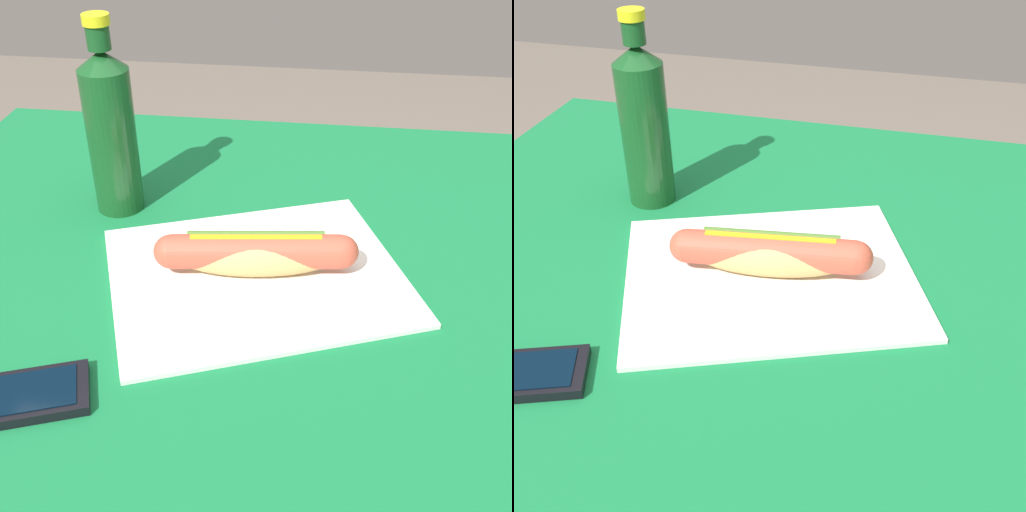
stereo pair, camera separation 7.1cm
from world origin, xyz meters
TOP-DOWN VIEW (x-y plane):
  - dining_table at (0.00, 0.00)m, footprint 1.05×0.97m
  - paper_wrapper at (-0.03, 0.04)m, footprint 0.40×0.37m
  - hot_dog at (-0.03, 0.04)m, footprint 0.23×0.07m
  - cell_phone at (-0.22, -0.18)m, footprint 0.15×0.11m
  - soda_bottle at (-0.23, 0.17)m, footprint 0.06×0.06m

SIDE VIEW (x-z plane):
  - dining_table at x=0.00m, z-range 0.24..0.99m
  - paper_wrapper at x=-0.03m, z-range 0.75..0.75m
  - cell_phone at x=-0.22m, z-range 0.75..0.76m
  - hot_dog at x=-0.03m, z-range 0.76..0.81m
  - soda_bottle at x=-0.23m, z-range 0.73..0.99m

